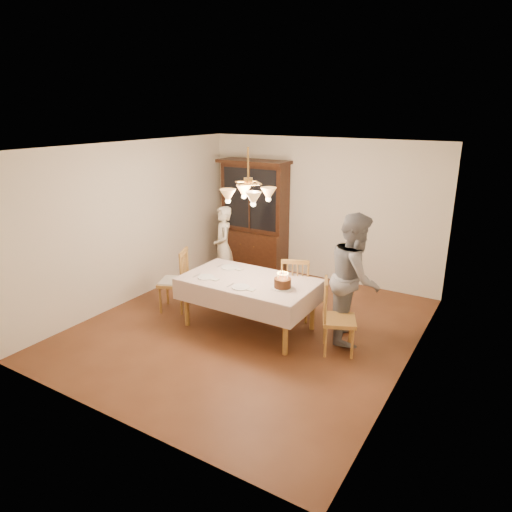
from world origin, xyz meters
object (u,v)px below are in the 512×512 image
Objects in this scene: china_hutch at (254,218)px; elderly_woman at (223,247)px; chair_far_side at (295,291)px; birthday_cake at (283,283)px; dining_table at (249,284)px.

china_hutch is 1.48× the size of elderly_woman.
china_hutch reaches higher than chair_far_side.
elderly_woman is 2.24m from birthday_cake.
elderly_woman is at bearing -90.19° from china_hutch.
elderly_woman is (-1.28, 1.20, 0.05)m from dining_table.
birthday_cake is at bearing -78.64° from chair_far_side.
chair_far_side is 1.83m from elderly_woman.
china_hutch reaches higher than dining_table.
chair_far_side is at bearing 26.85° from elderly_woman.
chair_far_side is 0.69× the size of elderly_woman.
china_hutch is 1.10m from elderly_woman.
china_hutch is 2.16× the size of chair_far_side.
china_hutch reaches higher than birthday_cake.
china_hutch is 2.97m from birthday_cake.
elderly_woman is at bearing 146.05° from birthday_cake.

